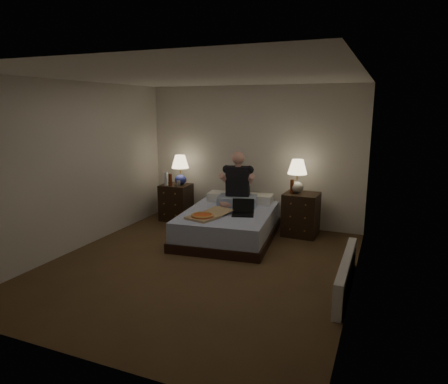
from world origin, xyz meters
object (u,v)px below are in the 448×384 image
at_px(beer_bottle_left, 170,180).
at_px(lamp_left, 180,170).
at_px(soda_can, 179,183).
at_px(laptop, 243,208).
at_px(radiator, 346,274).
at_px(nightstand_right, 301,214).
at_px(pizza_box, 202,216).
at_px(water_bottle, 166,179).
at_px(beer_bottle_right, 292,187).
at_px(lamp_right, 297,176).
at_px(person, 238,179).
at_px(nightstand_left, 176,202).
at_px(bed, 228,225).

bearing_deg(beer_bottle_left, lamp_left, 58.90).
height_order(soda_can, beer_bottle_left, beer_bottle_left).
bearing_deg(laptop, radiator, -49.23).
bearing_deg(beer_bottle_left, laptop, -20.99).
height_order(nightstand_right, pizza_box, nightstand_right).
bearing_deg(soda_can, beer_bottle_left, -157.85).
relative_size(water_bottle, beer_bottle_left, 1.09).
bearing_deg(pizza_box, lamp_left, 145.93).
bearing_deg(beer_bottle_right, lamp_right, 45.68).
relative_size(lamp_left, beer_bottle_left, 2.43).
xyz_separation_m(lamp_left, person, (1.24, -0.26, -0.04)).
distance_m(nightstand_right, soda_can, 2.31).
distance_m(nightstand_left, person, 1.48).
height_order(beer_bottle_right, radiator, beer_bottle_right).
bearing_deg(lamp_left, water_bottle, -145.51).
height_order(nightstand_left, radiator, nightstand_left).
xyz_separation_m(water_bottle, laptop, (1.77, -0.67, -0.23)).
height_order(lamp_right, radiator, lamp_right).
distance_m(bed, nightstand_right, 1.24).
bearing_deg(bed, laptop, -32.39).
bearing_deg(water_bottle, lamp_right, 2.63).
relative_size(water_bottle, person, 0.27).
xyz_separation_m(water_bottle, radiator, (3.45, -1.75, -0.61)).
height_order(lamp_left, radiator, lamp_left).
distance_m(beer_bottle_left, laptop, 1.79).
bearing_deg(lamp_right, person, -167.56).
bearing_deg(lamp_left, beer_bottle_right, -2.86).
distance_m(lamp_left, beer_bottle_right, 2.16).
xyz_separation_m(nightstand_left, beer_bottle_left, (-0.02, -0.16, 0.46)).
relative_size(lamp_left, laptop, 1.65).
relative_size(nightstand_left, radiator, 0.43).
height_order(water_bottle, pizza_box, water_bottle).
height_order(bed, nightstand_right, nightstand_right).
xyz_separation_m(person, pizza_box, (-0.20, -0.98, -0.43)).
distance_m(lamp_left, laptop, 1.79).
xyz_separation_m(lamp_right, soda_can, (-2.19, -0.09, -0.27)).
relative_size(water_bottle, laptop, 0.74).
distance_m(lamp_left, radiator, 3.83).
bearing_deg(bed, lamp_left, 145.24).
relative_size(nightstand_right, lamp_left, 1.29).
xyz_separation_m(nightstand_right, beer_bottle_right, (-0.16, -0.05, 0.48)).
bearing_deg(nightstand_left, water_bottle, -137.87).
relative_size(bed, person, 1.98).
height_order(person, laptop, person).
height_order(water_bottle, person, person).
relative_size(soda_can, beer_bottle_right, 0.43).
height_order(lamp_right, soda_can, lamp_right).
xyz_separation_m(water_bottle, beer_bottle_right, (2.37, 0.05, 0.03)).
distance_m(lamp_right, laptop, 1.11).
bearing_deg(person, nightstand_right, -2.13).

